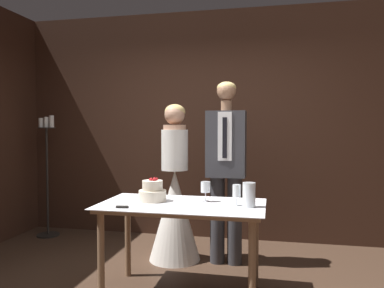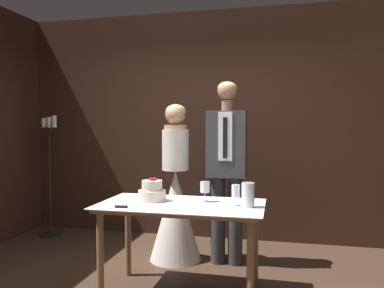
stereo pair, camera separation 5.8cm
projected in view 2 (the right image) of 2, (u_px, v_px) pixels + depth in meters
wall_back at (208, 125)px, 4.78m from camera, size 5.04×0.12×2.86m
cake_table at (181, 215)px, 3.10m from camera, size 1.36×0.75×0.76m
tiered_cake at (152, 192)px, 3.21m from camera, size 0.24×0.24×0.20m
cake_knife at (131, 207)px, 2.92m from camera, size 0.43×0.08×0.02m
wine_glass_near at (205, 188)px, 3.17m from camera, size 0.08×0.08×0.17m
wine_glass_middle at (236, 192)px, 3.00m from camera, size 0.07×0.07×0.17m
hurricane_candle at (248, 196)px, 2.95m from camera, size 0.10×0.10×0.20m
bride at (175, 202)px, 3.95m from camera, size 0.54×0.54×1.64m
groom at (227, 164)px, 3.81m from camera, size 0.40×0.25×1.86m
candle_stand at (50, 174)px, 4.84m from camera, size 0.28×0.28×1.55m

